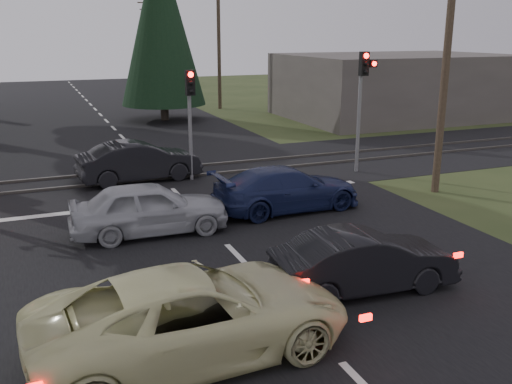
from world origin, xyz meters
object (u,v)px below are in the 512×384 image
traffic_signal_right (363,88)px  cream_coupe (193,315)px  traffic_signal_center (190,106)px  dark_hatchback (364,261)px  blue_sedan (287,189)px  utility_pole_far (148,38)px  silver_car (149,208)px  utility_pole_mid (219,42)px  dark_car_far (139,162)px  utility_pole_near (447,54)px

traffic_signal_right → cream_coupe: (-9.81, -10.47, -2.54)m
traffic_signal_center → dark_hatchback: 10.80m
dark_hatchback → blue_sedan: size_ratio=0.85×
traffic_signal_center → cream_coupe: traffic_signal_center is taller
blue_sedan → utility_pole_far: bearing=-9.3°
silver_car → utility_pole_mid: bearing=-20.9°
utility_pole_mid → traffic_signal_center: bearing=-111.2°
dark_car_far → cream_coupe: bearing=168.0°
traffic_signal_right → dark_hatchback: bearing=-121.3°
cream_coupe → traffic_signal_center: bearing=-19.6°
cream_coupe → silver_car: size_ratio=1.28×
traffic_signal_right → utility_pole_near: size_ratio=0.52×
utility_pole_near → utility_pole_far: (0.00, 49.00, 0.00)m
traffic_signal_right → dark_car_far: 8.98m
dark_hatchback → silver_car: silver_car is taller
utility_pole_mid → blue_sedan: bearing=-103.5°
utility_pole_near → blue_sedan: size_ratio=1.90×
traffic_signal_center → blue_sedan: traffic_signal_center is taller
traffic_signal_right → utility_pole_near: (0.95, -3.47, 1.41)m
dark_hatchback → dark_car_far: bearing=17.0°
dark_hatchback → traffic_signal_right: bearing=-28.0°
utility_pole_mid → traffic_signal_right: bearing=-92.7°
utility_pole_near → cream_coupe: 13.43m
utility_pole_far → dark_hatchback: utility_pole_far is taller
traffic_signal_right → blue_sedan: size_ratio=0.99×
utility_pole_near → utility_pole_mid: bearing=90.0°
dark_car_far → traffic_signal_right: bearing=-108.0°
cream_coupe → dark_car_far: size_ratio=1.23×
utility_pole_mid → blue_sedan: (-5.75, -24.00, -4.04)m
dark_hatchback → traffic_signal_center: bearing=8.0°
utility_pole_mid → cream_coupe: size_ratio=1.62×
silver_car → dark_hatchback: bearing=-144.6°
utility_pole_near → utility_pole_far: bearing=90.0°
blue_sedan → utility_pole_near: bearing=-92.6°
cream_coupe → dark_hatchback: cream_coupe is taller
traffic_signal_center → dark_hatchback: size_ratio=1.01×
traffic_signal_right → utility_pole_mid: bearing=87.3°
cream_coupe → blue_sedan: bearing=-39.5°
utility_pole_far → silver_car: 50.75m
traffic_signal_center → dark_car_far: bearing=160.1°
traffic_signal_center → utility_pole_far: utility_pole_far is taller
utility_pole_near → silver_car: 10.95m
traffic_signal_center → silver_car: (-2.69, -5.24, -2.07)m
traffic_signal_right → utility_pole_far: bearing=88.8°
traffic_signal_right → dark_hatchback: traffic_signal_right is taller
traffic_signal_center → utility_pole_far: (7.50, 44.32, 1.92)m
blue_sedan → traffic_signal_right: bearing=-56.7°
dark_car_far → dark_hatchback: bearing=-171.9°
traffic_signal_right → utility_pole_near: bearing=-74.7°
blue_sedan → traffic_signal_center: bearing=17.9°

